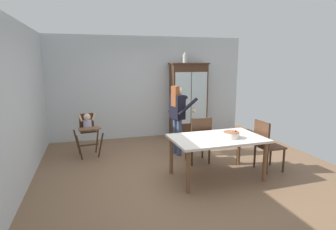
# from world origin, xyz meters

# --- Properties ---
(ground_plane) EXTENTS (6.24, 6.24, 0.00)m
(ground_plane) POSITION_xyz_m (0.00, 0.00, 0.00)
(ground_plane) COLOR brown
(wall_back) EXTENTS (5.32, 0.06, 2.70)m
(wall_back) POSITION_xyz_m (0.00, 2.63, 1.35)
(wall_back) COLOR silver
(wall_back) RESTS_ON ground_plane
(wall_left) EXTENTS (0.06, 5.32, 2.70)m
(wall_left) POSITION_xyz_m (-2.63, 0.00, 1.35)
(wall_left) COLOR silver
(wall_left) RESTS_ON ground_plane
(china_cabinet) EXTENTS (1.03, 0.48, 2.01)m
(china_cabinet) POSITION_xyz_m (1.06, 2.37, 1.01)
(china_cabinet) COLOR #422819
(china_cabinet) RESTS_ON ground_plane
(ceramic_vase) EXTENTS (0.13, 0.13, 0.27)m
(ceramic_vase) POSITION_xyz_m (0.95, 2.37, 2.13)
(ceramic_vase) COLOR #B2B7B2
(ceramic_vase) RESTS_ON china_cabinet
(high_chair_with_toddler) EXTENTS (0.65, 0.74, 0.95)m
(high_chair_with_toddler) POSITION_xyz_m (-1.62, 1.34, 0.65)
(high_chair_with_toddler) COLOR #422819
(high_chair_with_toddler) RESTS_ON ground_plane
(adult_person) EXTENTS (0.58, 0.57, 1.53)m
(adult_person) POSITION_xyz_m (0.28, 0.91, 0.97)
(adult_person) COLOR #3D4C6B
(adult_person) RESTS_ON ground_plane
(dining_table) EXTENTS (1.64, 1.06, 0.74)m
(dining_table) POSITION_xyz_m (0.57, -0.47, 0.65)
(dining_table) COLOR silver
(dining_table) RESTS_ON ground_plane
(birthday_cake) EXTENTS (0.28, 0.28, 0.19)m
(birthday_cake) POSITION_xyz_m (0.78, -0.57, 0.79)
(birthday_cake) COLOR beige
(birthday_cake) RESTS_ON dining_table
(dining_chair_far_side) EXTENTS (0.45, 0.45, 0.96)m
(dining_chair_far_side) POSITION_xyz_m (0.53, 0.25, 0.56)
(dining_chair_far_side) COLOR #422819
(dining_chair_far_side) RESTS_ON ground_plane
(dining_chair_right_end) EXTENTS (0.46, 0.46, 0.96)m
(dining_chair_right_end) POSITION_xyz_m (1.58, -0.43, 0.56)
(dining_chair_right_end) COLOR #422819
(dining_chair_right_end) RESTS_ON ground_plane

